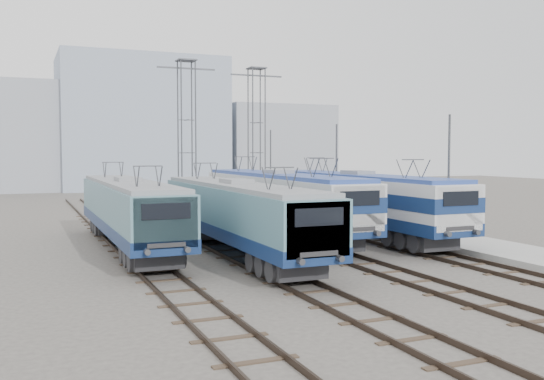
{
  "coord_description": "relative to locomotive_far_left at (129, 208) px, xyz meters",
  "views": [
    {
      "loc": [
        -11.91,
        -23.32,
        5.06
      ],
      "look_at": [
        0.78,
        7.0,
        2.99
      ],
      "focal_mm": 40.0,
      "sensor_mm": 36.0,
      "label": 1
    }
  ],
  "objects": [
    {
      "name": "ground",
      "position": [
        6.75,
        -8.03,
        -2.18
      ],
      "size": [
        160.0,
        160.0,
        0.0
      ],
      "primitive_type": "plane",
      "color": "#514C47"
    },
    {
      "name": "platform",
      "position": [
        16.95,
        -0.03,
        -2.03
      ],
      "size": [
        4.0,
        70.0,
        0.3
      ],
      "primitive_type": "cube",
      "color": "#9E9E99",
      "rests_on": "ground"
    },
    {
      "name": "locomotive_far_left",
      "position": [
        0.0,
        0.0,
        0.0
      ],
      "size": [
        2.77,
        17.47,
        3.29
      ],
      "color": "navy",
      "rests_on": "ground"
    },
    {
      "name": "locomotive_center_left",
      "position": [
        4.5,
        -4.04,
        -0.0
      ],
      "size": [
        2.76,
        17.43,
        3.28
      ],
      "color": "navy",
      "rests_on": "ground"
    },
    {
      "name": "locomotive_center_right",
      "position": [
        9.0,
        1.35,
        0.19
      ],
      "size": [
        2.95,
        18.67,
        3.51
      ],
      "color": "navy",
      "rests_on": "ground"
    },
    {
      "name": "locomotive_far_right",
      "position": [
        13.5,
        -0.18,
        0.16
      ],
      "size": [
        2.91,
        18.38,
        3.46
      ],
      "color": "navy",
      "rests_on": "ground"
    },
    {
      "name": "catenary_tower_west",
      "position": [
        6.75,
        13.97,
        4.46
      ],
      "size": [
        4.5,
        1.2,
        12.0
      ],
      "color": "#3F4247",
      "rests_on": "ground"
    },
    {
      "name": "catenary_tower_east",
      "position": [
        13.25,
        15.97,
        4.46
      ],
      "size": [
        4.5,
        1.2,
        12.0
      ],
      "color": "#3F4247",
      "rests_on": "ground"
    },
    {
      "name": "mast_front",
      "position": [
        15.35,
        -6.03,
        1.32
      ],
      "size": [
        0.12,
        0.12,
        7.0
      ],
      "primitive_type": "cylinder",
      "color": "#3F4247",
      "rests_on": "ground"
    },
    {
      "name": "mast_mid",
      "position": [
        15.35,
        5.97,
        1.32
      ],
      "size": [
        0.12,
        0.12,
        7.0
      ],
      "primitive_type": "cylinder",
      "color": "#3F4247",
      "rests_on": "ground"
    },
    {
      "name": "mast_rear",
      "position": [
        15.35,
        17.97,
        1.32
      ],
      "size": [
        0.12,
        0.12,
        7.0
      ],
      "primitive_type": "cylinder",
      "color": "#3F4247",
      "rests_on": "ground"
    },
    {
      "name": "building_west",
      "position": [
        -7.25,
        53.97,
        4.82
      ],
      "size": [
        18.0,
        12.0,
        14.0
      ],
      "primitive_type": "cube",
      "color": "#9298A2",
      "rests_on": "ground"
    },
    {
      "name": "building_center",
      "position": [
        10.75,
        53.97,
        6.82
      ],
      "size": [
        22.0,
        14.0,
        18.0
      ],
      "primitive_type": "cube",
      "color": "#919FB4",
      "rests_on": "ground"
    },
    {
      "name": "building_east",
      "position": [
        30.75,
        53.97,
        3.82
      ],
      "size": [
        16.0,
        12.0,
        12.0
      ],
      "primitive_type": "cube",
      "color": "#9298A2",
      "rests_on": "ground"
    }
  ]
}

